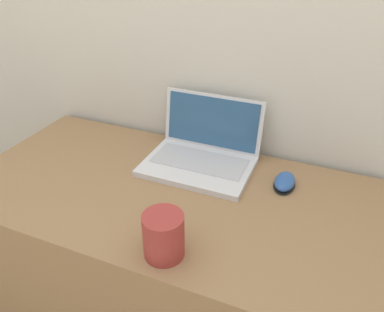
{
  "coord_description": "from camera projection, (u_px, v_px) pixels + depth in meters",
  "views": [
    {
      "loc": [
        0.44,
        -0.52,
        1.42
      ],
      "look_at": [
        0.05,
        0.43,
        0.81
      ],
      "focal_mm": 35.0,
      "sensor_mm": 36.0,
      "label": 1
    }
  ],
  "objects": [
    {
      "name": "desk",
      "position": [
        170.0,
        271.0,
        1.35
      ],
      "size": [
        1.3,
        0.65,
        0.73
      ],
      "color": "#936D47",
      "rests_on": "ground_plane"
    },
    {
      "name": "laptop",
      "position": [
        202.0,
        152.0,
        1.28
      ],
      "size": [
        0.36,
        0.29,
        0.21
      ],
      "color": "silver",
      "rests_on": "desk"
    },
    {
      "name": "drink_cup",
      "position": [
        164.0,
        235.0,
        0.9
      ],
      "size": [
        0.1,
        0.1,
        0.12
      ],
      "color": "#9E332D",
      "rests_on": "desk"
    },
    {
      "name": "computer_mouse",
      "position": [
        285.0,
        182.0,
        1.18
      ],
      "size": [
        0.07,
        0.11,
        0.03
      ],
      "color": "black",
      "rests_on": "desk"
    }
  ]
}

